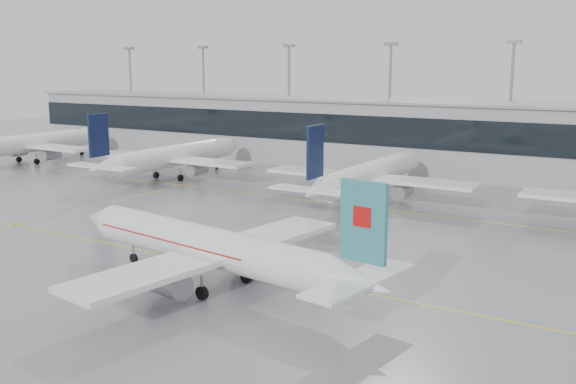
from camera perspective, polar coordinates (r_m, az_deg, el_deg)
The scene contains 12 objects.
ground at distance 60.73m, azimuth -5.82°, elevation -6.54°, with size 320.00×320.00×0.00m, color gray.
taxi_line_main at distance 60.73m, azimuth -5.82°, elevation -6.53°, with size 120.00×0.25×0.01m, color gold.
taxi_line_north at distance 85.84m, azimuth 6.14°, elevation -1.26°, with size 120.00×0.25×0.01m, color gold.
taxi_line_cross at distance 90.99m, azimuth -15.47°, elevation -0.89°, with size 0.25×60.00×0.01m, color gold.
terminal at distance 114.43m, azimuth 12.92°, elevation 4.69°, with size 180.00×15.00×12.00m, color #99999C.
terminal_glass at distance 107.14m, azimuth 11.71°, elevation 5.12°, with size 180.00×0.20×5.00m, color black.
terminal_roof at distance 113.92m, azimuth 13.06°, elevation 7.79°, with size 182.00×16.00×0.40m, color gray.
light_masts at distance 119.59m, azimuth 13.98°, elevation 8.44°, with size 156.40×1.00×22.60m.
air_canada_jet at distance 54.00m, azimuth -6.58°, elevation -5.02°, with size 35.09×27.94×10.87m.
parked_jet_a at distance 132.55m, azimuth -21.82°, elevation 4.03°, with size 29.64×36.96×11.72m.
parked_jet_b at distance 107.10m, azimuth -10.25°, elevation 3.13°, with size 29.64×36.96×11.72m.
parked_jet_c at distance 88.45m, azimuth 7.19°, elevation 1.53°, with size 29.64×36.96×11.72m.
Camera 1 is at (34.61, -46.35, 18.46)m, focal length 40.00 mm.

